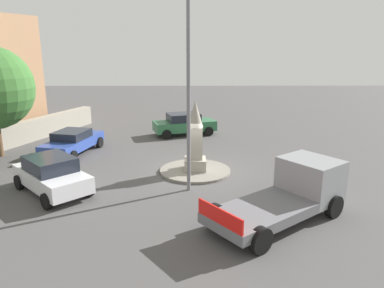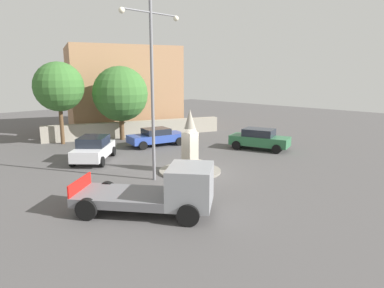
{
  "view_description": "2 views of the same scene",
  "coord_description": "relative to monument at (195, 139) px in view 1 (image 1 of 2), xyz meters",
  "views": [
    {
      "loc": [
        -17.1,
        0.29,
        6.06
      ],
      "look_at": [
        -0.33,
        0.16,
        1.52
      ],
      "focal_mm": 34.15,
      "sensor_mm": 36.0,
      "label": 1
    },
    {
      "loc": [
        -13.12,
        -13.3,
        5.47
      ],
      "look_at": [
        -0.13,
        -0.29,
        1.68
      ],
      "focal_mm": 31.99,
      "sensor_mm": 36.0,
      "label": 2
    }
  ],
  "objects": [
    {
      "name": "stone_boundary_wall",
      "position": [
        4.56,
        11.38,
        -0.99
      ],
      "size": [
        14.82,
        6.49,
        1.36
      ],
      "primitive_type": "cube",
      "rotation": [
        0.0,
        0.0,
        2.76
      ],
      "color": "#9E9687",
      "rests_on": "ground"
    },
    {
      "name": "truck_grey_waiting",
      "position": [
        -4.82,
        -3.44,
        -0.72
      ],
      "size": [
        4.94,
        5.58,
        1.97
      ],
      "color": "gray",
      "rests_on": "ground"
    },
    {
      "name": "streetlamp",
      "position": [
        -2.33,
        0.32,
        3.63
      ],
      "size": [
        3.55,
        0.28,
        8.9
      ],
      "color": "slate",
      "rests_on": "ground"
    },
    {
      "name": "ground_plane",
      "position": [
        0.0,
        0.0,
        -1.66
      ],
      "size": [
        80.0,
        80.0,
        0.0
      ],
      "primitive_type": "plane",
      "color": "#4F4C4C"
    },
    {
      "name": "traffic_island",
      "position": [
        0.0,
        0.0,
        -1.6
      ],
      "size": [
        3.5,
        3.5,
        0.12
      ],
      "primitive_type": "cylinder",
      "color": "gray",
      "rests_on": "ground"
    },
    {
      "name": "monument",
      "position": [
        0.0,
        0.0,
        0.0
      ],
      "size": [
        1.05,
        1.05,
        3.44
      ],
      "color": "#9E9687",
      "rests_on": "traffic_island"
    },
    {
      "name": "car_blue_far_side",
      "position": [
        3.3,
        7.02,
        -0.96
      ],
      "size": [
        4.64,
        2.81,
        1.35
      ],
      "color": "#2D479E",
      "rests_on": "ground"
    },
    {
      "name": "car_green_parked_left",
      "position": [
        7.78,
        0.63,
        -0.87
      ],
      "size": [
        2.88,
        4.54,
        1.53
      ],
      "color": "#2D6B42",
      "rests_on": "ground"
    },
    {
      "name": "car_white_approaching",
      "position": [
        -2.57,
        6.1,
        -0.85
      ],
      "size": [
        4.12,
        4.06,
        1.58
      ],
      "color": "silver",
      "rests_on": "ground"
    }
  ]
}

